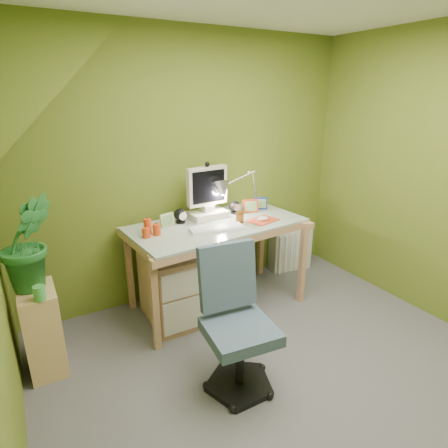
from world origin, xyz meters
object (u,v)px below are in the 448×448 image
desk (217,265)px  side_ledge (43,330)px  desk_lamp (250,181)px  potted_plant (28,242)px  radiator (290,249)px  monitor (207,190)px  task_chair (240,331)px

desk → side_ledge: 1.47m
desk_lamp → side_ledge: desk_lamp is taller
side_ledge → potted_plant: 0.64m
desk_lamp → radiator: 1.06m
desk → potted_plant: (-1.45, -0.11, 0.55)m
side_ledge → potted_plant: (0.01, 0.05, 0.63)m
desk → desk_lamp: desk_lamp is taller
desk → side_ledge: size_ratio=2.39×
radiator → desk: bearing=-156.9°
monitor → side_ledge: size_ratio=0.81×
radiator → monitor: bearing=-166.2°
desk_lamp → radiator: bearing=20.9°
side_ledge → radiator: side_ledge is taller
task_chair → radiator: 1.92m
desk → desk_lamp: 0.84m
side_ledge → potted_plant: size_ratio=0.97×
desk → radiator: (1.06, 0.28, -0.18)m
desk → radiator: desk is taller
monitor → task_chair: 1.36m
side_ledge → task_chair: task_chair is taller
task_chair → radiator: bearing=47.2°
desk → side_ledge: (-1.46, -0.16, -0.09)m
desk_lamp → potted_plant: (-1.90, -0.29, -0.13)m
monitor → side_ledge: 1.67m
side_ledge → task_chair: size_ratio=0.71×
desk → task_chair: 1.05m
desk → potted_plant: 1.55m
desk_lamp → task_chair: size_ratio=0.65×
desk → monitor: 0.68m
side_ledge → task_chair: bearing=-37.2°
radiator → desk_lamp: bearing=-162.3°
task_chair → desk: bearing=75.3°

